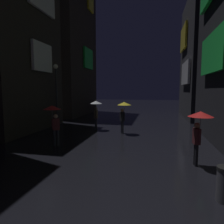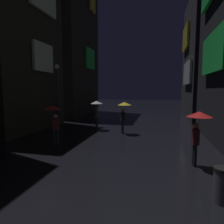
# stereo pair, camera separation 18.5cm
# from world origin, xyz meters

# --- Properties ---
(building_left_mid) EXTENTS (4.25, 7.03, 13.03)m
(building_left_mid) POSITION_xyz_m (-7.49, 12.52, 6.52)
(building_left_mid) COLOR #2D2826
(building_left_mid) RESTS_ON ground
(building_left_far) EXTENTS (4.25, 8.43, 19.62)m
(building_left_far) POSITION_xyz_m (-7.49, 22.22, 9.81)
(building_left_far) COLOR #2D2826
(building_left_far) RESTS_ON ground
(building_right_far) EXTENTS (4.25, 8.89, 12.22)m
(building_right_far) POSITION_xyz_m (7.48, 22.44, 6.11)
(building_right_far) COLOR #232328
(building_right_far) RESTS_ON ground
(pedestrian_foreground_left_red) EXTENTS (0.90, 0.90, 2.12)m
(pedestrian_foreground_left_red) POSITION_xyz_m (-2.57, 9.02, 1.67)
(pedestrian_foreground_left_red) COLOR #2D2D38
(pedestrian_foreground_left_red) RESTS_ON ground
(pedestrian_near_crossing_clear) EXTENTS (0.90, 0.90, 2.12)m
(pedestrian_near_crossing_clear) POSITION_xyz_m (-1.71, 13.65, 1.67)
(pedestrian_near_crossing_clear) COLOR #2D2D38
(pedestrian_near_crossing_clear) RESTS_ON ground
(pedestrian_midstreet_centre_red) EXTENTS (0.90, 0.90, 2.12)m
(pedestrian_midstreet_centre_red) POSITION_xyz_m (4.09, 7.66, 1.67)
(pedestrian_midstreet_centre_red) COLOR black
(pedestrian_midstreet_centre_red) RESTS_ON ground
(pedestrian_far_right_yellow) EXTENTS (0.90, 0.90, 2.12)m
(pedestrian_far_right_yellow) POSITION_xyz_m (0.45, 12.75, 1.67)
(pedestrian_far_right_yellow) COLOR #2D2D38
(pedestrian_far_right_yellow) RESTS_ON ground
(streetlamp_left_far) EXTENTS (0.36, 0.36, 4.87)m
(streetlamp_left_far) POSITION_xyz_m (-5.00, 14.05, 3.09)
(streetlamp_left_far) COLOR #2D2D33
(streetlamp_left_far) RESTS_ON ground
(trash_bin) EXTENTS (0.46, 0.46, 0.93)m
(trash_bin) POSITION_xyz_m (4.30, 5.27, 0.47)
(trash_bin) COLOR #3F3F47
(trash_bin) RESTS_ON ground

